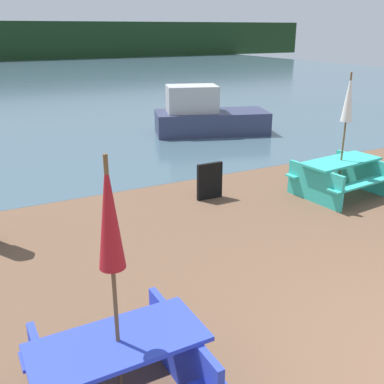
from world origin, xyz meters
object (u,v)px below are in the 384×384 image
boat (206,116)px  umbrella_crimson (110,219)px  picnic_table_blue (120,370)px  picnic_table_teal (340,174)px  signboard (210,181)px  umbrella_white (348,100)px

boat → umbrella_crimson: bearing=-104.7°
picnic_table_blue → picnic_table_teal: 6.74m
picnic_table_blue → boat: 11.57m
signboard → picnic_table_teal: bearing=-22.6°
umbrella_crimson → umbrella_white: umbrella_white is taller
signboard → picnic_table_blue: bearing=-127.8°
picnic_table_blue → boat: bearing=57.1°
boat → picnic_table_blue: bearing=-104.7°
picnic_table_blue → umbrella_crimson: size_ratio=0.63×
picnic_table_blue → umbrella_crimson: 1.45m
picnic_table_blue → signboard: picnic_table_blue is taller
picnic_table_teal → signboard: picnic_table_teal is taller
umbrella_crimson → picnic_table_teal: bearing=29.5°
picnic_table_teal → signboard: 2.70m
picnic_table_blue → boat: boat is taller
picnic_table_teal → umbrella_crimson: bearing=-150.5°
umbrella_white → picnic_table_blue: bearing=-150.5°
boat → signboard: boat is taller
picnic_table_teal → umbrella_crimson: 6.90m
umbrella_crimson → signboard: umbrella_crimson is taller
picnic_table_teal → umbrella_white: size_ratio=0.75×
signboard → umbrella_crimson: bearing=-127.8°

